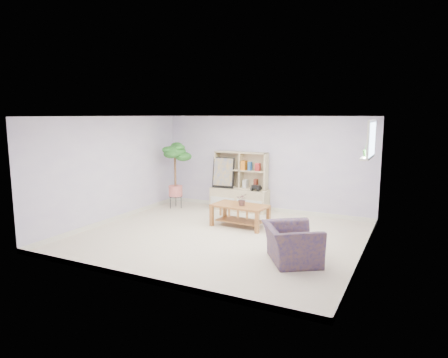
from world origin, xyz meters
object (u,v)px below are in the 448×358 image
at_px(floor_tree, 175,176).
at_px(armchair, 292,241).
at_px(storage_unit, 239,181).
at_px(coffee_table, 240,216).

height_order(floor_tree, armchair, floor_tree).
xyz_separation_m(floor_tree, armchair, (3.90, -2.45, -0.50)).
height_order(storage_unit, armchair, storage_unit).
relative_size(storage_unit, floor_tree, 0.87).
height_order(storage_unit, coffee_table, storage_unit).
bearing_deg(armchair, floor_tree, 24.72).
bearing_deg(storage_unit, armchair, -52.27).
bearing_deg(coffee_table, storage_unit, 118.90).
height_order(storage_unit, floor_tree, floor_tree).
bearing_deg(floor_tree, storage_unit, 17.27).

